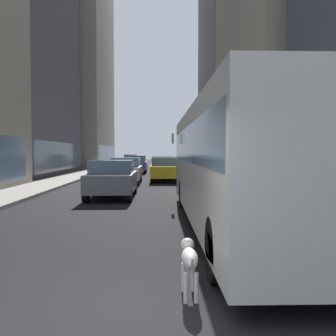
{
  "coord_description": "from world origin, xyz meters",
  "views": [
    {
      "loc": [
        0.76,
        -4.06,
        1.98
      ],
      "look_at": [
        1.12,
        9.38,
        1.4
      ],
      "focal_mm": 40.44,
      "sensor_mm": 36.0,
      "label": 1
    }
  ],
  "objects": [
    {
      "name": "ground_plane",
      "position": [
        0.0,
        35.0,
        0.0
      ],
      "size": [
        120.0,
        120.0,
        0.0
      ],
      "primitive_type": "plane",
      "color": "black"
    },
    {
      "name": "sidewalk_left",
      "position": [
        -5.7,
        35.0,
        0.07
      ],
      "size": [
        2.4,
        110.0,
        0.15
      ],
      "primitive_type": "cube",
      "color": "#ADA89E",
      "rests_on": "ground"
    },
    {
      "name": "sidewalk_right",
      "position": [
        5.7,
        35.0,
        0.07
      ],
      "size": [
        2.4,
        110.0,
        0.15
      ],
      "primitive_type": "cube",
      "color": "gray",
      "rests_on": "ground"
    },
    {
      "name": "building_left_far",
      "position": [
        -11.9,
        47.76,
        20.2
      ],
      "size": [
        11.53,
        17.25,
        40.41
      ],
      "color": "#B2A893",
      "rests_on": "ground"
    },
    {
      "name": "building_right_far",
      "position": [
        11.9,
        45.39,
        18.26
      ],
      "size": [
        10.03,
        17.23,
        36.53
      ],
      "color": "slate",
      "rests_on": "ground"
    },
    {
      "name": "transit_bus",
      "position": [
        2.8,
        5.73,
        1.78
      ],
      "size": [
        2.78,
        11.53,
        3.05
      ],
      "color": "silver",
      "rests_on": "ground"
    },
    {
      "name": "car_black_suv",
      "position": [
        1.2,
        26.39,
        0.82
      ],
      "size": [
        1.91,
        3.96,
        1.62
      ],
      "color": "black",
      "rests_on": "ground"
    },
    {
      "name": "car_white_van",
      "position": [
        -1.2,
        19.32,
        0.82
      ],
      "size": [
        1.81,
        4.2,
        1.62
      ],
      "color": "silver",
      "rests_on": "ground"
    },
    {
      "name": "car_yellow_taxi",
      "position": [
        1.2,
        21.22,
        0.82
      ],
      "size": [
        1.83,
        4.55,
        1.62
      ],
      "color": "yellow",
      "rests_on": "ground"
    },
    {
      "name": "car_blue_hatchback",
      "position": [
        -1.2,
        31.14,
        0.82
      ],
      "size": [
        1.81,
        4.14,
        1.62
      ],
      "color": "#4C6BB7",
      "rests_on": "ground"
    },
    {
      "name": "car_silver_sedan",
      "position": [
        -2.8,
        45.79,
        0.82
      ],
      "size": [
        1.74,
        4.57,
        1.62
      ],
      "color": "#B7BABF",
      "rests_on": "ground"
    },
    {
      "name": "car_grey_wagon",
      "position": [
        -1.2,
        12.22,
        0.82
      ],
      "size": [
        1.9,
        4.14,
        1.62
      ],
      "color": "slate",
      "rests_on": "ground"
    },
    {
      "name": "dalmatian_dog",
      "position": [
        1.19,
        1.07,
        0.51
      ],
      "size": [
        0.22,
        0.96,
        0.72
      ],
      "color": "white",
      "rests_on": "ground"
    }
  ]
}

